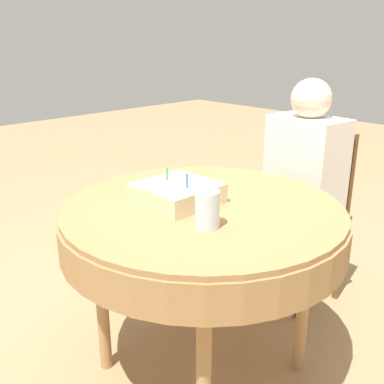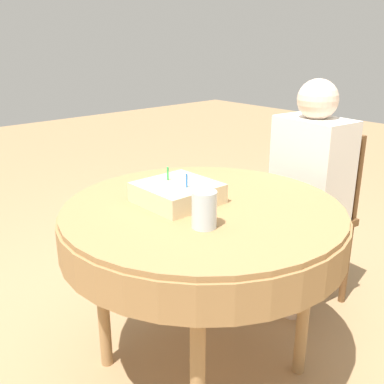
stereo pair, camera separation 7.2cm
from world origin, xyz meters
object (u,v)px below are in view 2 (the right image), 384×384
(drinking_glass, at_px, (204,209))
(birthday_cake, at_px, (177,193))
(person, at_px, (308,174))
(chair, at_px, (316,210))

(drinking_glass, bearing_deg, birthday_cake, 160.17)
(person, height_order, drinking_glass, person)
(birthday_cake, bearing_deg, chair, 86.30)
(person, bearing_deg, drinking_glass, -70.82)
(person, distance_m, birthday_cake, 0.80)
(person, height_order, birthday_cake, person)
(chair, height_order, birthday_cake, chair)
(chair, xyz_separation_m, birthday_cake, (-0.06, -0.88, 0.29))
(birthday_cake, distance_m, drinking_glass, 0.26)
(birthday_cake, relative_size, drinking_glass, 2.15)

